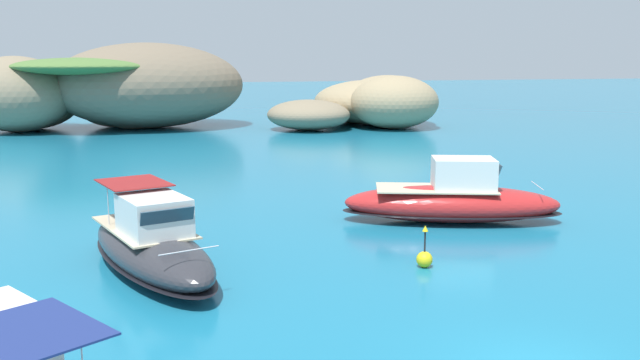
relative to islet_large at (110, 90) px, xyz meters
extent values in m
ellipsoid|color=#756651|center=(3.93, -0.06, 0.39)|extent=(22.16, 18.86, 8.77)
ellipsoid|color=#9E8966|center=(-7.76, 1.56, -1.25)|extent=(12.76, 12.98, 5.49)
ellipsoid|color=#84755B|center=(2.28, -0.93, -1.22)|extent=(12.61, 12.53, 5.55)
ellipsoid|color=#9E8966|center=(0.47, 1.98, -0.58)|extent=(10.99, 13.75, 6.85)
ellipsoid|color=#84755B|center=(-8.73, -0.98, -0.30)|extent=(15.15, 15.55, 7.40)
ellipsoid|color=#517538|center=(-1.91, -2.42, 2.36)|extent=(14.40, 13.09, 1.77)
ellipsoid|color=#9E8966|center=(29.14, -3.80, -1.31)|extent=(12.25, 15.02, 5.38)
ellipsoid|color=#9E8966|center=(28.18, -7.98, -1.28)|extent=(10.93, 10.90, 5.44)
ellipsoid|color=#9E8966|center=(27.71, -2.84, -1.57)|extent=(16.83, 17.90, 4.86)
ellipsoid|color=#84755B|center=(19.35, -6.89, -2.47)|extent=(11.34, 11.44, 3.05)
ellipsoid|color=#84755B|center=(25.94, -0.84, -2.36)|extent=(8.48, 6.97, 3.28)
cube|color=navy|center=(0.41, -61.16, -1.41)|extent=(2.91, 3.09, 0.04)
cylinder|color=silver|center=(1.14, -60.71, -2.06)|extent=(0.03, 0.03, 1.31)
ellipsoid|color=#2D2D33|center=(2.59, -50.18, -3.25)|extent=(5.15, 9.24, 1.50)
ellipsoid|color=black|center=(2.59, -50.18, -3.59)|extent=(5.25, 9.42, 0.18)
cube|color=#C6B793|center=(2.39, -49.55, -2.61)|extent=(3.59, 5.32, 0.06)
cube|color=silver|center=(2.72, -50.61, -1.96)|extent=(2.51, 2.92, 1.24)
cube|color=#2D4756|center=(3.09, -51.81, -1.83)|extent=(1.73, 0.78, 0.66)
cylinder|color=silver|center=(3.60, -53.48, -2.43)|extent=(1.79, 0.58, 0.04)
cube|color=maroon|center=(2.13, -48.71, -1.19)|extent=(2.76, 3.15, 0.04)
cylinder|color=silver|center=(3.02, -48.43, -1.90)|extent=(0.03, 0.03, 1.42)
cylinder|color=silver|center=(1.24, -48.98, -1.90)|extent=(0.03, 0.03, 1.42)
ellipsoid|color=red|center=(15.53, -46.45, -3.20)|extent=(9.81, 5.74, 1.60)
ellipsoid|color=black|center=(15.53, -46.45, -3.56)|extent=(10.01, 5.86, 0.19)
cube|color=#C6B793|center=(14.86, -46.22, -2.52)|extent=(5.67, 3.96, 0.06)
cube|color=silver|center=(15.97, -46.61, -1.83)|extent=(3.13, 2.73, 1.32)
cube|color=#2D4756|center=(17.23, -47.04, -1.70)|extent=(0.88, 1.83, 0.70)
cylinder|color=silver|center=(18.99, -47.65, -2.34)|extent=(0.68, 1.88, 0.04)
sphere|color=yellow|center=(11.63, -52.25, -3.72)|extent=(0.56, 0.56, 0.56)
cylinder|color=black|center=(11.63, -52.25, -3.22)|extent=(0.06, 0.06, 1.00)
cone|color=yellow|center=(11.63, -52.25, -2.62)|extent=(0.20, 0.20, 0.20)
camera|label=1|loc=(2.22, -72.64, 3.05)|focal=37.64mm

